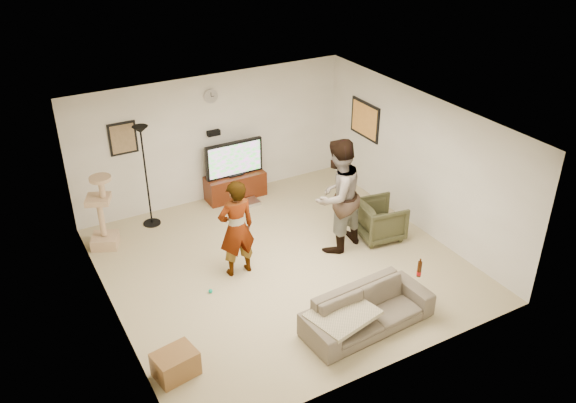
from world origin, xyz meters
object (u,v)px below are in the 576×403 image
person_left (236,228)px  sofa (368,310)px  floor_lamp (146,177)px  tv_stand (235,186)px  person_right (337,196)px  cat_tree (100,212)px  beer_bottle (419,269)px  tv (234,159)px  armchair (380,220)px  side_table (175,364)px

person_left → sofa: size_ratio=0.86×
sofa → floor_lamp: bearing=109.2°
tv_stand → person_right: bearing=-73.6°
cat_tree → beer_bottle: (3.61, -3.95, 0.01)m
tv_stand → tv: tv is taller
tv_stand → sofa: (-0.01, -4.47, 0.03)m
person_right → sofa: (-0.75, -1.97, -0.72)m
tv_stand → tv: size_ratio=1.01×
tv_stand → floor_lamp: (-1.80, -0.18, 0.71)m
floor_lamp → armchair: floor_lamp is taller
tv_stand → armchair: bearing=-58.5°
armchair → side_table: (-4.32, -1.43, -0.17)m
tv → beer_bottle: (0.87, -4.47, -0.16)m
tv → beer_bottle: 4.56m
tv_stand → side_table: 4.87m
tv_stand → floor_lamp: 1.94m
beer_bottle → armchair: size_ratio=0.33×
floor_lamp → beer_bottle: size_ratio=7.70×
beer_bottle → person_right: bearing=94.0°
tv_stand → beer_bottle: beer_bottle is taller
beer_bottle → armchair: (0.73, 1.86, -0.34)m
tv_stand → side_table: size_ratio=2.22×
tv → armchair: bearing=-58.5°
person_left → beer_bottle: (1.92, -2.11, -0.14)m
tv_stand → armchair: armchair is taller
person_right → beer_bottle: bearing=76.4°
person_right → armchair: bearing=155.3°
tv_stand → armchair: (1.60, -2.61, 0.10)m
floor_lamp → armchair: (3.40, -2.43, -0.62)m
cat_tree → armchair: (4.34, -2.09, -0.33)m
cat_tree → armchair: size_ratio=1.77×
person_left → person_right: bearing=175.5°
floor_lamp → sofa: size_ratio=1.00×
side_table → person_left: bearing=45.2°
side_table → beer_bottle: bearing=-6.8°
tv → armchair: size_ratio=1.55×
floor_lamp → tv_stand: bearing=5.9°
floor_lamp → cat_tree: size_ratio=1.43×
side_table → sofa: bearing=-9.0°
cat_tree → floor_lamp: bearing=19.7°
person_right → side_table: person_right is taller
tv_stand → cat_tree: bearing=-169.2°
person_left → beer_bottle: bearing=132.4°
person_left → sofa: person_left is taller
sofa → person_left: bearing=112.8°
person_left → armchair: (2.65, -0.25, -0.48)m
tv → cat_tree: 2.79m
tv → person_left: size_ratio=0.71×
person_left → armchair: size_ratio=2.17×
tv → tv_stand: bearing=0.0°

